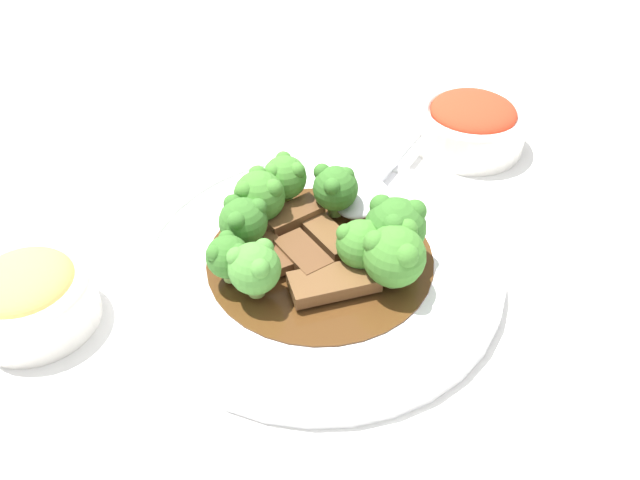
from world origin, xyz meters
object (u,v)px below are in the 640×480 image
main_plate (320,261)px  beef_strip_0 (303,256)px  broccoli_floret_0 (332,187)px  serving_spoon (370,189)px  broccoli_floret_5 (228,256)px  beef_strip_4 (334,282)px  broccoli_floret_1 (394,255)px  beef_strip_1 (270,255)px  broccoli_floret_6 (395,227)px  broccoli_floret_3 (243,221)px  broccoli_floret_7 (361,243)px  beef_strip_2 (325,233)px  broccoli_floret_4 (254,268)px  beef_strip_3 (293,217)px  broccoli_floret_2 (285,177)px  side_bowl_appetizer (29,296)px  broccoli_floret_8 (259,195)px  side_bowl_kimchi (471,123)px

main_plate → beef_strip_0: beef_strip_0 is taller
broccoli_floret_0 → serving_spoon: size_ratio=0.23×
broccoli_floret_5 → serving_spoon: broccoli_floret_5 is taller
beef_strip_4 → broccoli_floret_1: 0.05m
beef_strip_1 → broccoli_floret_6: broccoli_floret_6 is taller
broccoli_floret_3 → broccoli_floret_6: broccoli_floret_6 is taller
beef_strip_4 → broccoli_floret_3: size_ratio=1.58×
main_plate → broccoli_floret_3: 0.07m
main_plate → broccoli_floret_7: size_ratio=6.91×
broccoli_floret_0 → broccoli_floret_3: size_ratio=1.00×
beef_strip_2 → broccoli_floret_4: bearing=-25.1°
beef_strip_1 → beef_strip_3: beef_strip_3 is taller
broccoli_floret_4 → serving_spoon: 0.16m
broccoli_floret_3 → broccoli_floret_5: bearing=1.3°
broccoli_floret_2 → side_bowl_appetizer: 0.22m
broccoli_floret_5 → broccoli_floret_7: broccoli_floret_7 is taller
broccoli_floret_6 → side_bowl_appetizer: broccoli_floret_6 is taller
beef_strip_4 → broccoli_floret_8: bearing=-127.1°
beef_strip_4 → serving_spoon: bearing=177.8°
beef_strip_1 → broccoli_floret_0: broccoli_floret_0 is taller
broccoli_floret_1 → broccoli_floret_4: bearing=-69.0°
beef_strip_3 → side_bowl_appetizer: (0.14, -0.17, 0.00)m
beef_strip_0 → side_bowl_appetizer: (0.10, -0.19, 0.00)m
broccoli_floret_4 → side_bowl_kimchi: broccoli_floret_4 is taller
side_bowl_kimchi → broccoli_floret_2: bearing=-42.0°
beef_strip_1 → broccoli_floret_7: (-0.01, 0.07, 0.02)m
beef_strip_0 → main_plate: bearing=138.5°
beef_strip_1 → broccoli_floret_1: (0.00, 0.10, 0.02)m
serving_spoon → beef_strip_3: bearing=-45.1°
broccoli_floret_7 → side_bowl_appetizer: size_ratio=0.46×
broccoli_floret_2 → broccoli_floret_6: bearing=68.3°
beef_strip_4 → broccoli_floret_7: (-0.03, 0.01, 0.02)m
main_plate → beef_strip_0: size_ratio=5.52×
broccoli_floret_2 → broccoli_floret_7: bearing=52.6°
main_plate → beef_strip_2: beef_strip_2 is taller
broccoli_floret_3 → serving_spoon: broccoli_floret_3 is taller
broccoli_floret_4 → broccoli_floret_7: size_ratio=1.05×
broccoli_floret_2 → beef_strip_0: bearing=27.4°
side_bowl_appetizer → broccoli_floret_6: bearing=115.3°
broccoli_floret_0 → broccoli_floret_4: size_ratio=1.02×
beef_strip_2 → broccoli_floret_7: broccoli_floret_7 is taller
broccoli_floret_6 → side_bowl_kimchi: broccoli_floret_6 is taller
broccoli_floret_0 → side_bowl_appetizer: (0.16, -0.20, -0.02)m
beef_strip_3 → broccoli_floret_1: size_ratio=1.09×
broccoli_floret_0 → broccoli_floret_1: (0.07, 0.07, 0.00)m
main_plate → serving_spoon: size_ratio=1.47×
beef_strip_4 → broccoli_floret_5: (0.01, -0.08, 0.02)m
beef_strip_4 → serving_spoon: (-0.12, 0.00, 0.00)m
beef_strip_0 → broccoli_floret_0: broccoli_floret_0 is taller
beef_strip_4 → side_bowl_appetizer: bearing=-71.4°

